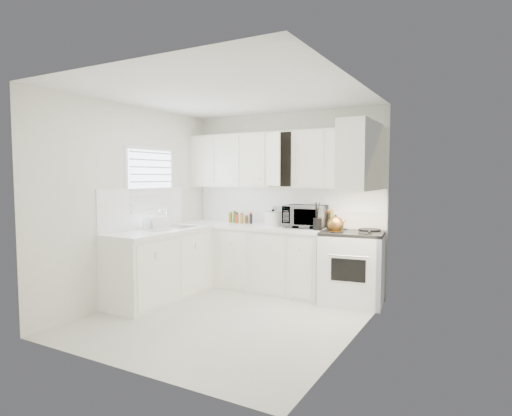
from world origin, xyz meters
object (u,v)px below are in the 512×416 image
Objects in this scene: microwave at (305,214)px; dish_rack at (155,222)px; tea_kettle at (335,223)px; rice_cooker at (273,218)px; stove at (352,257)px; utensil_crock at (318,216)px.

dish_rack is at bearing -148.95° from microwave.
rice_cooker is at bearing 155.11° from tea_kettle.
tea_kettle is at bearing -146.42° from stove.
rice_cooker is 0.64× the size of utensil_crock.
microwave reaches higher than stove.
rice_cooker is (-0.99, 0.19, 0.01)m from tea_kettle.
utensil_crock is at bearing -28.47° from rice_cooker.
stove is at bearing 27.30° from tea_kettle.
tea_kettle is at bearing -28.88° from rice_cooker.
microwave is 0.49m from rice_cooker.
microwave is 0.31m from utensil_crock.
microwave reaches higher than utensil_crock.
tea_kettle is 0.69× the size of utensil_crock.
rice_cooker reaches higher than dish_rack.
microwave is 1.48× the size of utensil_crock.
microwave reaches higher than rice_cooker.
utensil_crock is 1.01× the size of dish_rack.
tea_kettle is 1.01m from rice_cooker.
microwave is 2.05m from dish_rack.
stove is 4.59× the size of tea_kettle.
microwave is 2.33× the size of rice_cooker.
rice_cooker reaches higher than tea_kettle.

